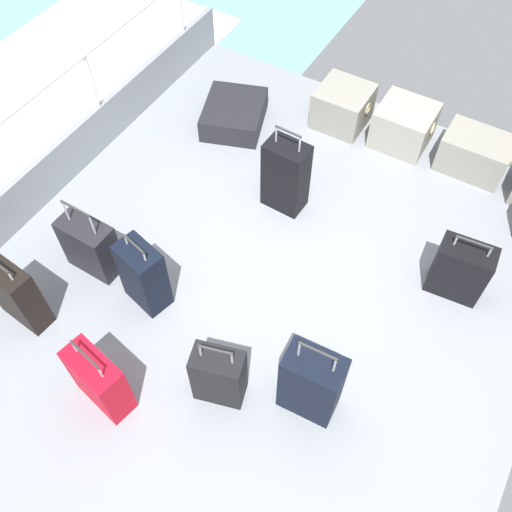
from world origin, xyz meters
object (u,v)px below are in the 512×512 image
object	(u,v)px
cargo_crate_1	(404,125)
cargo_crate_0	(343,106)
suitcase_1	(219,376)
suitcase_4	(311,383)
suitcase_6	(90,246)
suitcase_8	(234,114)
suitcase_0	(460,270)
cargo_crate_2	(475,153)
suitcase_2	(286,176)
suitcase_3	(143,276)
suitcase_5	(16,294)
suitcase_7	(99,380)

from	to	relation	value
cargo_crate_1	cargo_crate_0	bearing A→B (deg)	-176.20
cargo_crate_0	cargo_crate_1	world-z (taller)	cargo_crate_1
suitcase_1	suitcase_4	world-z (taller)	suitcase_4
suitcase_6	suitcase_8	size ratio (longest dim) A/B	0.90
suitcase_8	suitcase_1	bearing A→B (deg)	-60.21
suitcase_0	suitcase_8	world-z (taller)	suitcase_0
cargo_crate_2	suitcase_8	bearing A→B (deg)	-164.82
suitcase_1	suitcase_2	bearing A→B (deg)	104.68
suitcase_0	suitcase_3	world-z (taller)	suitcase_3
suitcase_0	suitcase_1	bearing A→B (deg)	-123.95
cargo_crate_0	cargo_crate_2	xyz separation A→B (m)	(1.35, 0.04, -0.01)
suitcase_0	suitcase_5	distance (m)	3.43
cargo_crate_2	suitcase_8	distance (m)	2.36
suitcase_3	suitcase_4	xyz separation A→B (m)	(1.52, -0.13, 0.02)
suitcase_7	suitcase_8	xyz separation A→B (m)	(-0.74, 2.95, -0.16)
suitcase_0	cargo_crate_2	bearing A→B (deg)	102.40
suitcase_3	suitcase_2	bearing A→B (deg)	72.45
suitcase_1	suitcase_3	bearing A→B (deg)	157.67
suitcase_1	suitcase_8	size ratio (longest dim) A/B	0.84
suitcase_2	suitcase_4	distance (m)	1.90
suitcase_1	suitcase_4	xyz separation A→B (m)	(0.59, 0.25, 0.06)
suitcase_0	suitcase_2	world-z (taller)	suitcase_2
cargo_crate_0	cargo_crate_2	size ratio (longest dim) A/B	0.82
cargo_crate_1	suitcase_2	xyz separation A→B (m)	(-0.61, -1.29, 0.15)
suitcase_7	suitcase_8	bearing A→B (deg)	104.08
cargo_crate_1	cargo_crate_2	world-z (taller)	cargo_crate_1
suitcase_0	suitcase_7	bearing A→B (deg)	-130.50
cargo_crate_1	suitcase_1	size ratio (longest dim) A/B	0.81
suitcase_4	suitcase_2	bearing A→B (deg)	124.06
cargo_crate_1	cargo_crate_2	size ratio (longest dim) A/B	0.86
cargo_crate_1	suitcase_7	world-z (taller)	suitcase_7
suitcase_3	suitcase_4	size ratio (longest dim) A/B	0.87
cargo_crate_2	suitcase_5	size ratio (longest dim) A/B	0.89
suitcase_5	suitcase_8	distance (m)	2.76
suitcase_4	suitcase_8	bearing A→B (deg)	131.89
suitcase_2	suitcase_5	xyz separation A→B (m)	(-1.19, -2.06, -0.04)
cargo_crate_0	suitcase_0	world-z (taller)	suitcase_0
cargo_crate_0	suitcase_1	distance (m)	3.12
suitcase_3	suitcase_6	world-z (taller)	suitcase_6
suitcase_3	suitcase_4	world-z (taller)	suitcase_4
suitcase_4	suitcase_5	xyz separation A→B (m)	(-2.25, -0.49, -0.02)
suitcase_0	suitcase_7	world-z (taller)	suitcase_7
cargo_crate_2	suitcase_7	size ratio (longest dim) A/B	0.94
suitcase_1	suitcase_5	world-z (taller)	suitcase_5
suitcase_2	suitcase_6	distance (m)	1.75
cargo_crate_2	suitcase_2	distance (m)	1.86
cargo_crate_0	suitcase_4	bearing A→B (deg)	-68.87
suitcase_0	suitcase_2	size ratio (longest dim) A/B	0.74
suitcase_3	suitcase_5	distance (m)	0.96
suitcase_5	suitcase_7	world-z (taller)	suitcase_5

